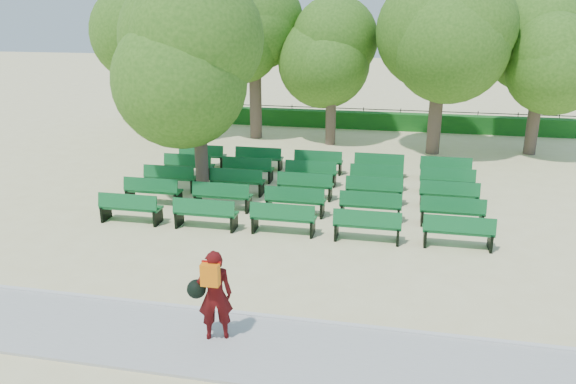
# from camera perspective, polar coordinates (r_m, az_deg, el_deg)

# --- Properties ---
(ground) EXTENTS (120.00, 120.00, 0.00)m
(ground) POSITION_cam_1_polar(r_m,az_deg,el_deg) (17.80, 0.73, -2.39)
(ground) COLOR beige
(paving) EXTENTS (30.00, 2.20, 0.06)m
(paving) POSITION_cam_1_polar(r_m,az_deg,el_deg) (11.36, -6.71, -15.18)
(paving) COLOR #AEAFAA
(paving) RESTS_ON ground
(curb) EXTENTS (30.00, 0.12, 0.10)m
(curb) POSITION_cam_1_polar(r_m,az_deg,el_deg) (12.27, -5.00, -12.25)
(curb) COLOR silver
(curb) RESTS_ON ground
(hedge) EXTENTS (26.00, 0.70, 0.90)m
(hedge) POSITION_cam_1_polar(r_m,az_deg,el_deg) (31.07, 5.74, 7.33)
(hedge) COLOR #185D1B
(hedge) RESTS_ON ground
(fence) EXTENTS (26.00, 0.10, 1.02)m
(fence) POSITION_cam_1_polar(r_m,az_deg,el_deg) (31.54, 5.79, 6.66)
(fence) COLOR black
(fence) RESTS_ON ground
(tree_line) EXTENTS (21.80, 6.80, 7.04)m
(tree_line) POSITION_cam_1_polar(r_m,az_deg,el_deg) (27.27, 4.78, 4.87)
(tree_line) COLOR #3C6C1D
(tree_line) RESTS_ON ground
(bench_array) EXTENTS (1.93, 0.73, 1.19)m
(bench_array) POSITION_cam_1_polar(r_m,az_deg,el_deg) (19.35, 1.67, -0.37)
(bench_array) COLOR #11622C
(bench_array) RESTS_ON ground
(tree_among) EXTENTS (4.58, 4.58, 6.50)m
(tree_among) POSITION_cam_1_polar(r_m,az_deg,el_deg) (19.00, -9.24, 12.42)
(tree_among) COLOR brown
(tree_among) RESTS_ON ground
(person) EXTENTS (0.93, 0.65, 1.86)m
(person) POSITION_cam_1_polar(r_m,az_deg,el_deg) (11.07, -7.60, -10.21)
(person) COLOR #45090A
(person) RESTS_ON ground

